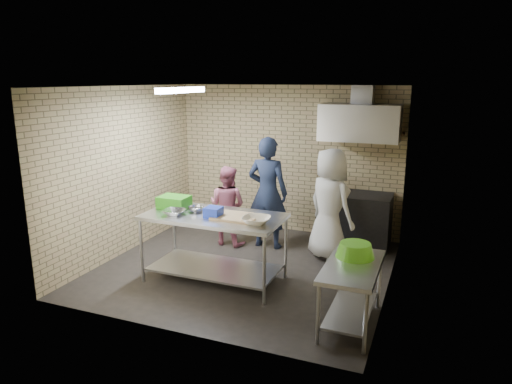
% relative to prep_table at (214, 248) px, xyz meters
% --- Properties ---
extents(floor, '(4.20, 4.20, 0.00)m').
position_rel_prep_table_xyz_m(floor, '(0.23, 0.57, -0.48)').
color(floor, black).
rests_on(floor, ground).
extents(ceiling, '(4.20, 4.20, 0.00)m').
position_rel_prep_table_xyz_m(ceiling, '(0.23, 0.57, 2.22)').
color(ceiling, black).
rests_on(ceiling, ground).
extents(back_wall, '(4.20, 0.06, 2.70)m').
position_rel_prep_table_xyz_m(back_wall, '(0.23, 2.57, 0.87)').
color(back_wall, tan).
rests_on(back_wall, ground).
extents(front_wall, '(4.20, 0.06, 2.70)m').
position_rel_prep_table_xyz_m(front_wall, '(0.23, -1.43, 0.87)').
color(front_wall, tan).
rests_on(front_wall, ground).
extents(left_wall, '(0.06, 4.00, 2.70)m').
position_rel_prep_table_xyz_m(left_wall, '(-1.87, 0.57, 0.87)').
color(left_wall, tan).
rests_on(left_wall, ground).
extents(right_wall, '(0.06, 4.00, 2.70)m').
position_rel_prep_table_xyz_m(right_wall, '(2.33, 0.57, 0.87)').
color(right_wall, tan).
rests_on(right_wall, ground).
extents(prep_table, '(1.94, 0.97, 0.97)m').
position_rel_prep_table_xyz_m(prep_table, '(0.00, 0.00, 0.00)').
color(prep_table, silver).
rests_on(prep_table, floor).
extents(side_counter, '(0.60, 1.20, 0.75)m').
position_rel_prep_table_xyz_m(side_counter, '(2.03, -0.53, -0.11)').
color(side_counter, silver).
rests_on(side_counter, floor).
extents(stove, '(1.20, 0.70, 0.90)m').
position_rel_prep_table_xyz_m(stove, '(1.58, 2.22, -0.03)').
color(stove, black).
rests_on(stove, floor).
extents(range_hood, '(1.30, 0.60, 0.60)m').
position_rel_prep_table_xyz_m(range_hood, '(1.58, 2.27, 1.62)').
color(range_hood, silver).
rests_on(range_hood, back_wall).
extents(hood_duct, '(0.35, 0.30, 0.30)m').
position_rel_prep_table_xyz_m(hood_duct, '(1.58, 2.42, 2.07)').
color(hood_duct, '#A5A8AD').
rests_on(hood_duct, back_wall).
extents(wall_shelf, '(0.80, 0.20, 0.04)m').
position_rel_prep_table_xyz_m(wall_shelf, '(1.88, 2.46, 1.44)').
color(wall_shelf, '#3F2B19').
rests_on(wall_shelf, back_wall).
extents(fluorescent_fixture, '(0.10, 1.25, 0.08)m').
position_rel_prep_table_xyz_m(fluorescent_fixture, '(-0.77, 0.57, 2.16)').
color(fluorescent_fixture, white).
rests_on(fluorescent_fixture, ceiling).
extents(green_crate, '(0.43, 0.32, 0.17)m').
position_rel_prep_table_xyz_m(green_crate, '(-0.70, 0.12, 0.57)').
color(green_crate, '#2E931B').
rests_on(green_crate, prep_table).
extents(blue_tub, '(0.22, 0.22, 0.14)m').
position_rel_prep_table_xyz_m(blue_tub, '(0.05, -0.10, 0.55)').
color(blue_tub, '#1A37C8').
rests_on(blue_tub, prep_table).
extents(cutting_board, '(0.59, 0.45, 0.03)m').
position_rel_prep_table_xyz_m(cutting_board, '(0.35, -0.02, 0.50)').
color(cutting_board, '#D6B47B').
rests_on(cutting_board, prep_table).
extents(mixing_bowl_a, '(0.33, 0.33, 0.07)m').
position_rel_prep_table_xyz_m(mixing_bowl_a, '(-0.50, -0.20, 0.52)').
color(mixing_bowl_a, silver).
rests_on(mixing_bowl_a, prep_table).
extents(mixing_bowl_b, '(0.25, 0.25, 0.07)m').
position_rel_prep_table_xyz_m(mixing_bowl_b, '(-0.30, 0.05, 0.52)').
color(mixing_bowl_b, '#AFB1B6').
rests_on(mixing_bowl_b, prep_table).
extents(ceramic_bowl, '(0.41, 0.41, 0.09)m').
position_rel_prep_table_xyz_m(ceramic_bowl, '(0.70, -0.15, 0.53)').
color(ceramic_bowl, beige).
rests_on(ceramic_bowl, prep_table).
extents(green_basin, '(0.46, 0.46, 0.17)m').
position_rel_prep_table_xyz_m(green_basin, '(2.01, -0.28, 0.35)').
color(green_basin, '#59C626').
rests_on(green_basin, side_counter).
extents(bottle_red, '(0.07, 0.07, 0.18)m').
position_rel_prep_table_xyz_m(bottle_red, '(1.63, 2.46, 1.55)').
color(bottle_red, '#B22619').
rests_on(bottle_red, wall_shelf).
extents(bottle_green, '(0.06, 0.06, 0.15)m').
position_rel_prep_table_xyz_m(bottle_green, '(2.03, 2.46, 1.53)').
color(bottle_green, green).
rests_on(bottle_green, wall_shelf).
extents(man_navy, '(0.69, 0.46, 1.89)m').
position_rel_prep_table_xyz_m(man_navy, '(0.22, 1.57, 0.46)').
color(man_navy, black).
rests_on(man_navy, floor).
extents(woman_pink, '(0.71, 0.58, 1.37)m').
position_rel_prep_table_xyz_m(woman_pink, '(-0.47, 1.44, 0.20)').
color(woman_pink, '#C16682').
rests_on(woman_pink, floor).
extents(woman_white, '(1.03, 0.96, 1.77)m').
position_rel_prep_table_xyz_m(woman_white, '(1.31, 1.44, 0.40)').
color(woman_white, silver).
rests_on(woman_white, floor).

